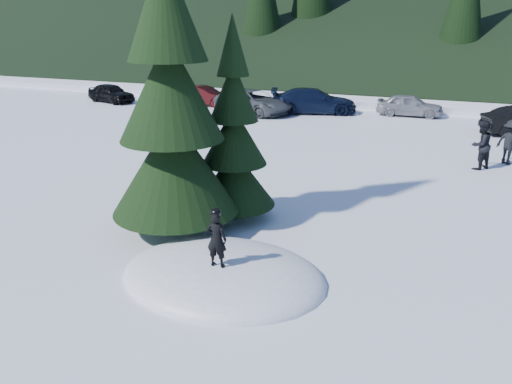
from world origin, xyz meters
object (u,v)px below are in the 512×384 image
at_px(spruce_tall, 171,103).
at_px(car_1, 204,96).
at_px(spruce_short, 234,143).
at_px(car_2, 253,102).
at_px(child_skier, 217,239).
at_px(adult_0, 481,145).
at_px(car_3, 314,101).
at_px(car_4, 410,105).
at_px(car_0, 111,93).
at_px(adult_2, 510,142).

distance_m(spruce_tall, car_1, 20.12).
xyz_separation_m(spruce_short, car_2, (-5.80, 15.08, -1.43)).
bearing_deg(car_1, child_skier, -152.36).
bearing_deg(adult_0, child_skier, 15.30).
relative_size(car_3, car_4, 1.37).
bearing_deg(car_3, car_4, -95.75).
xyz_separation_m(car_1, car_2, (4.01, -1.41, 0.07)).
bearing_deg(car_0, spruce_short, -118.07).
height_order(spruce_tall, car_4, spruce_tall).
height_order(child_skier, car_3, child_skier).
bearing_deg(child_skier, car_3, -82.30).
distance_m(child_skier, car_2, 19.96).
relative_size(spruce_short, car_2, 1.11).
height_order(car_3, car_4, car_3).
height_order(adult_2, car_2, adult_2).
xyz_separation_m(adult_2, car_2, (-13.07, 6.18, -0.16)).
distance_m(spruce_tall, adult_2, 13.44).
distance_m(child_skier, car_0, 25.67).
bearing_deg(adult_2, spruce_short, 88.70).
xyz_separation_m(spruce_tall, car_0, (-15.09, 16.72, -2.71)).
xyz_separation_m(car_0, car_1, (6.28, 1.17, -0.00)).
relative_size(spruce_tall, spruce_short, 1.60).
bearing_deg(spruce_short, car_0, 136.42).
height_order(child_skier, adult_0, adult_0).
distance_m(adult_0, adult_2, 1.56).
relative_size(spruce_tall, car_0, 2.40).
height_order(car_1, car_2, car_2).
relative_size(adult_0, car_3, 0.36).
bearing_deg(car_0, spruce_tall, -122.41).
relative_size(child_skier, car_2, 0.24).
bearing_deg(child_skier, spruce_tall, -47.14).
bearing_deg(adult_0, car_2, -82.39).
bearing_deg(spruce_tall, spruce_short, 54.46).
bearing_deg(car_0, car_1, -63.92).
height_order(adult_2, car_3, adult_2).
height_order(spruce_tall, adult_2, spruce_tall).
xyz_separation_m(adult_0, car_1, (-16.05, 8.76, -0.29)).
xyz_separation_m(car_0, car_3, (13.49, 1.20, 0.11)).
xyz_separation_m(car_2, car_3, (3.20, 1.44, 0.04)).
bearing_deg(car_3, adult_0, -153.33).
bearing_deg(adult_2, spruce_tall, 89.18).
bearing_deg(spruce_tall, car_0, 132.08).
bearing_deg(spruce_tall, adult_2, 51.24).
height_order(child_skier, adult_2, adult_2).
bearing_deg(car_1, car_0, 99.32).
relative_size(car_0, car_2, 0.74).
relative_size(child_skier, car_3, 0.24).
distance_m(child_skier, adult_0, 12.36).
distance_m(adult_2, car_0, 24.23).
bearing_deg(car_0, car_2, -75.81).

